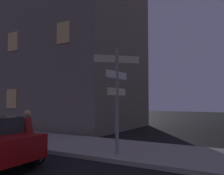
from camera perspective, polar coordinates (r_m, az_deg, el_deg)
sidewalk_kerb at (r=9.11m, az=7.83°, el=-14.59°), size 40.00×3.41×0.14m
signpost at (r=8.21m, az=1.14°, el=-0.75°), size 1.13×1.37×3.50m
cyclist at (r=8.21m, az=-19.26°, el=-10.95°), size 1.82×0.33×1.61m
building_left_block at (r=19.97m, az=-13.31°, el=11.85°), size 12.62×7.37×13.95m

